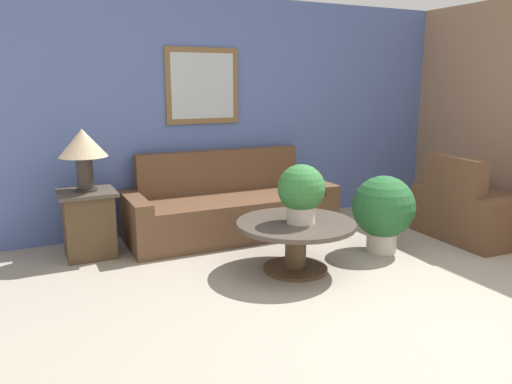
# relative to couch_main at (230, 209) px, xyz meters

# --- Properties ---
(ground_plane) EXTENTS (20.00, 20.00, 0.00)m
(ground_plane) POSITION_rel_couch_main_xyz_m (0.60, -2.60, -0.29)
(ground_plane) COLOR gray
(wall_back) EXTENTS (6.95, 0.09, 2.60)m
(wall_back) POSITION_rel_couch_main_xyz_m (0.58, 0.48, 1.02)
(wall_back) COLOR #5166A8
(wall_back) RESTS_ON ground_plane
(couch_main) EXTENTS (2.27, 0.86, 0.91)m
(couch_main) POSITION_rel_couch_main_xyz_m (0.00, 0.00, 0.00)
(couch_main) COLOR brown
(couch_main) RESTS_ON ground_plane
(armchair) EXTENTS (1.02, 1.14, 0.91)m
(armchair) POSITION_rel_couch_main_xyz_m (2.38, -1.26, -0.01)
(armchair) COLOR brown
(armchair) RESTS_ON ground_plane
(coffee_table) EXTENTS (1.06, 1.06, 0.45)m
(coffee_table) POSITION_rel_couch_main_xyz_m (0.11, -1.26, 0.04)
(coffee_table) COLOR #4C3823
(coffee_table) RESTS_ON ground_plane
(side_table) EXTENTS (0.53, 0.53, 0.65)m
(side_table) POSITION_rel_couch_main_xyz_m (-1.50, -0.06, 0.04)
(side_table) COLOR #4C3823
(side_table) RESTS_ON ground_plane
(table_lamp) EXTENTS (0.45, 0.45, 0.59)m
(table_lamp) POSITION_rel_couch_main_xyz_m (-1.50, -0.06, 0.78)
(table_lamp) COLOR #2D2823
(table_lamp) RESTS_ON side_table
(potted_plant_on_table) EXTENTS (0.42, 0.42, 0.52)m
(potted_plant_on_table) POSITION_rel_couch_main_xyz_m (0.13, -1.30, 0.44)
(potted_plant_on_table) COLOR beige
(potted_plant_on_table) RESTS_ON coffee_table
(potted_plant_floor) EXTENTS (0.61, 0.61, 0.77)m
(potted_plant_floor) POSITION_rel_couch_main_xyz_m (1.14, -1.19, 0.14)
(potted_plant_floor) COLOR beige
(potted_plant_floor) RESTS_ON ground_plane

